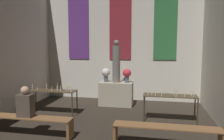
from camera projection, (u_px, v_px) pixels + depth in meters
name	position (u px, v px, depth m)	size (l,w,h in m)	color
wall_back	(121.00, 35.00, 8.68)	(6.40, 0.16, 5.10)	silver
altar	(116.00, 94.00, 7.97)	(1.19, 0.63, 0.85)	#ADA38E
statue	(116.00, 63.00, 7.84)	(0.28, 0.28, 1.52)	slate
flower_vase_left	(106.00, 73.00, 7.96)	(0.30, 0.30, 0.50)	#4C5666
flower_vase_right	(127.00, 74.00, 7.81)	(0.30, 0.30, 0.50)	#4C5666
candle_rack_left	(53.00, 93.00, 6.94)	(1.51, 0.48, 0.96)	#473823
candle_rack_right	(170.00, 98.00, 6.25)	(1.51, 0.48, 0.95)	#473823
pew_back_left	(27.00, 122.00, 5.25)	(2.25, 0.36, 0.47)	brown
pew_back_right	(166.00, 132.00, 4.63)	(2.25, 0.36, 0.47)	brown
person_seated	(25.00, 103.00, 5.21)	(0.36, 0.24, 0.74)	#4C4238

